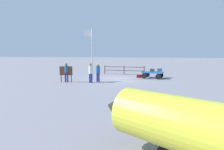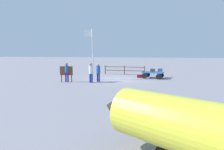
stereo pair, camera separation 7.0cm
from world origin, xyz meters
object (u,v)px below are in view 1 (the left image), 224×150
suitcase_olive (139,76)px  worker_lead (91,71)px  suitcase_navy (159,70)px  suitcase_grey (152,70)px  signboard (66,72)px  worker_trailing (98,71)px  worker_supervisor (66,71)px  flagpole (91,50)px  luggage_cart (152,73)px

suitcase_olive → worker_lead: size_ratio=0.29×
suitcase_navy → suitcase_grey: (0.75, 0.45, -0.01)m
signboard → worker_trailing: bearing=-167.9°
suitcase_navy → worker_lead: size_ratio=0.32×
worker_lead → signboard: worker_lead is taller
worker_lead → worker_trailing: worker_lead is taller
suitcase_olive → worker_lead: bearing=42.8°
worker_trailing → worker_supervisor: bearing=12.4°
suitcase_olive → worker_trailing: bearing=42.4°
suitcase_navy → flagpole: 7.43m
worker_supervisor → signboard: (0.04, -0.01, -0.06)m
luggage_cart → suitcase_olive: (1.36, -0.19, -0.33)m
worker_lead → worker_supervisor: size_ratio=1.01×
luggage_cart → suitcase_olive: luggage_cart is taller
worker_trailing → flagpole: bearing=-50.8°
suitcase_olive → worker_supervisor: bearing=31.5°
worker_trailing → flagpole: (0.90, -1.10, 1.91)m
suitcase_grey → flagpole: flagpole is taller
suitcase_olive → signboard: signboard is taller
suitcase_grey → signboard: signboard is taller
luggage_cart → signboard: 8.64m
suitcase_olive → luggage_cart: bearing=171.9°
suitcase_navy → signboard: bearing=27.0°
luggage_cart → worker_trailing: (4.99, 3.12, 0.51)m
suitcase_olive → signboard: (6.43, 3.92, 0.78)m
worker_supervisor → suitcase_olive: bearing=-148.5°
suitcase_navy → suitcase_olive: suitcase_navy is taller
suitcase_olive → flagpole: flagpole is taller
worker_trailing → luggage_cart: bearing=-147.9°
worker_lead → signboard: (2.26, 0.06, -0.09)m
luggage_cart → worker_trailing: 5.91m
worker_lead → signboard: size_ratio=1.23×
worker_trailing → flagpole: size_ratio=0.34×
worker_lead → worker_trailing: bearing=-134.6°
signboard → luggage_cart: bearing=-154.4°
worker_supervisor → worker_trailing: bearing=-167.6°
luggage_cart → signboard: signboard is taller
suitcase_grey → worker_supervisor: size_ratio=0.28×
suitcase_grey → worker_lead: worker_lead is taller
worker_trailing → worker_lead: bearing=45.4°
flagpole → signboard: bearing=41.9°
suitcase_navy → luggage_cart: bearing=40.4°
suitcase_grey → worker_trailing: 5.98m
luggage_cart → suitcase_grey: bearing=-87.5°
suitcase_olive → worker_lead: worker_lead is taller
suitcase_navy → flagpole: bearing=21.8°
suitcase_grey → signboard: 8.71m
worker_lead → worker_supervisor: (2.23, 0.06, -0.03)m
suitcase_grey → worker_trailing: worker_trailing is taller
suitcase_navy → signboard: (8.53, 4.35, 0.12)m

